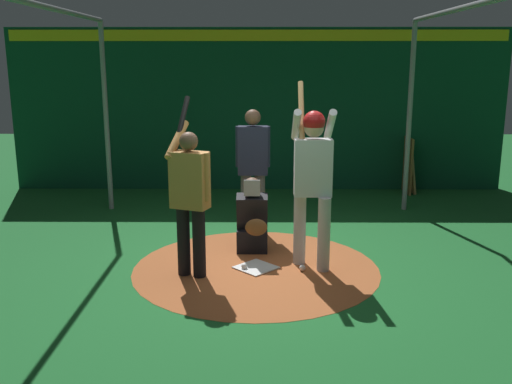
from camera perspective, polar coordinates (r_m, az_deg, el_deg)
The scene contains 12 objects.
ground_plane at distance 6.94m, azimuth 0.00°, elevation -7.67°, with size 25.36×25.36×0.00m, color #1E6B2D.
dirt_circle at distance 6.93m, azimuth 0.00°, elevation -7.64°, with size 2.97×2.97×0.01m, color #B76033.
home_plate at distance 6.93m, azimuth 0.00°, elevation -7.57°, with size 0.42×0.42×0.01m, color white.
batter at distance 6.71m, azimuth 5.70°, elevation 1.93°, with size 0.68×0.49×2.22m.
catcher at distance 7.43m, azimuth -0.36°, elevation -3.05°, with size 0.58×0.40×0.99m.
umpire at distance 8.09m, azimuth -0.32°, elevation 2.80°, with size 0.22×0.49×1.79m.
visitor at distance 6.48m, azimuth -6.65°, elevation -0.19°, with size 0.64×0.51×2.05m.
back_wall at distance 10.94m, azimuth 0.19°, elevation 8.29°, with size 0.22×9.36×3.05m.
cage_frame at distance 6.49m, azimuth 0.00°, elevation 10.51°, with size 5.69×5.03×3.10m.
bat_rack at distance 11.19m, azimuth 14.92°, elevation 2.58°, with size 0.82×0.20×1.05m.
baseball_0 at distance 6.87m, azimuth -1.18°, elevation -7.48°, with size 0.07×0.07×0.07m, color white.
baseball_1 at distance 6.85m, azimuth 4.69°, elevation -7.59°, with size 0.07×0.07×0.07m, color white.
Camera 1 is at (6.48, 0.05, 2.47)m, focal length 39.86 mm.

